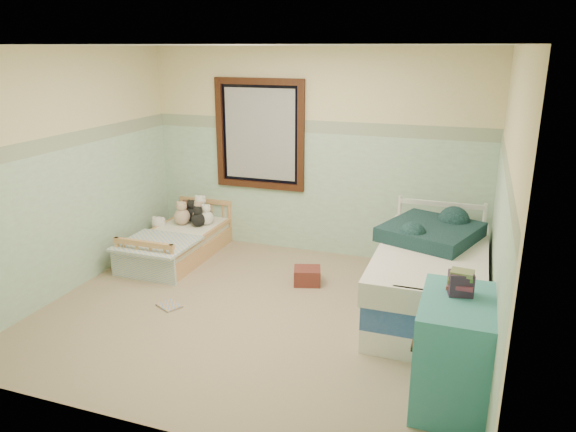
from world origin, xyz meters
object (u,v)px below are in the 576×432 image
(twin_bed_frame, at_px, (428,302))
(floor_book, at_px, (169,306))
(plush_floor_cream, at_px, (160,237))
(dresser, at_px, (454,351))
(red_pillow, at_px, (307,276))
(plush_floor_tan, at_px, (177,252))
(toddler_bed_frame, at_px, (179,249))

(twin_bed_frame, relative_size, floor_book, 8.30)
(plush_floor_cream, relative_size, dresser, 0.35)
(twin_bed_frame, xyz_separation_m, floor_book, (-2.45, -0.74, -0.10))
(plush_floor_cream, distance_m, red_pillow, 2.17)
(plush_floor_cream, distance_m, floor_book, 1.73)
(dresser, relative_size, floor_book, 3.50)
(plush_floor_tan, bearing_deg, dresser, -27.65)
(plush_floor_cream, bearing_deg, plush_floor_tan, -35.81)
(red_pillow, xyz_separation_m, floor_book, (-1.14, -0.99, -0.08))
(plush_floor_tan, distance_m, floor_book, 1.24)
(plush_floor_tan, relative_size, red_pillow, 0.76)
(plush_floor_cream, relative_size, red_pillow, 0.99)
(plush_floor_cream, xyz_separation_m, red_pillow, (2.12, -0.43, -0.05))
(plush_floor_cream, bearing_deg, dresser, -28.68)
(plush_floor_cream, height_order, plush_floor_tan, plush_floor_cream)
(twin_bed_frame, height_order, dresser, dresser)
(toddler_bed_frame, xyz_separation_m, floor_book, (0.60, -1.24, -0.09))
(dresser, xyz_separation_m, red_pillow, (-1.60, 1.61, -0.32))
(plush_floor_tan, height_order, twin_bed_frame, twin_bed_frame)
(toddler_bed_frame, relative_size, twin_bed_frame, 0.79)
(dresser, height_order, floor_book, dresser)
(floor_book, bearing_deg, toddler_bed_frame, 142.88)
(toddler_bed_frame, xyz_separation_m, plush_floor_cream, (-0.39, 0.18, 0.04))
(plush_floor_tan, xyz_separation_m, floor_book, (0.55, -1.10, -0.10))
(twin_bed_frame, distance_m, floor_book, 2.56)
(plush_floor_cream, distance_m, dresser, 4.26)
(twin_bed_frame, bearing_deg, dresser, -78.09)
(dresser, bearing_deg, plush_floor_cream, 151.32)
(dresser, distance_m, floor_book, 2.83)
(plush_floor_tan, bearing_deg, plush_floor_cream, 144.19)
(toddler_bed_frame, bearing_deg, red_pillow, -8.18)
(plush_floor_tan, height_order, red_pillow, plush_floor_tan)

